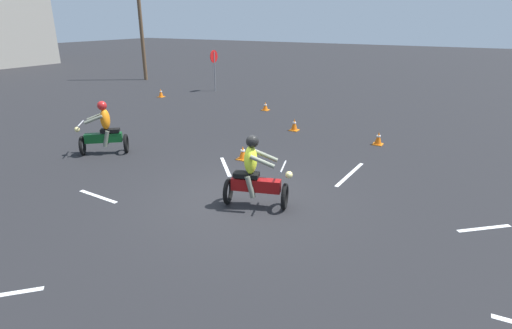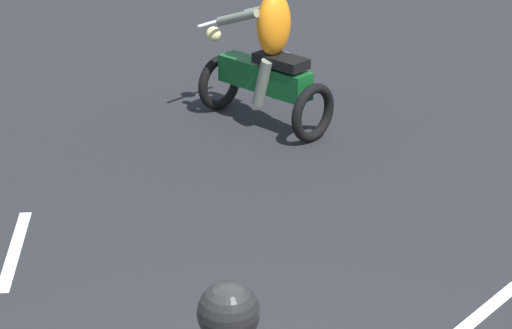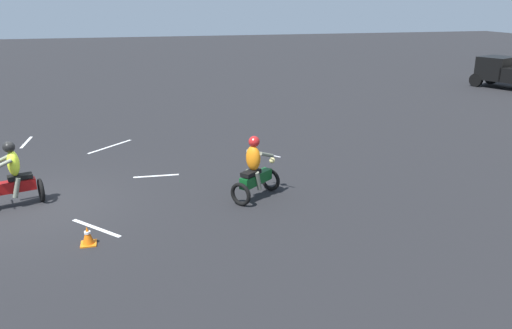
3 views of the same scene
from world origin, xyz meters
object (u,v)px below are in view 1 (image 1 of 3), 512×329
(traffic_cone_near_right, at_px, (161,93))
(motorcycle_rider_background, at_px, (104,131))
(motorcycle_rider_foreground, at_px, (254,176))
(traffic_cone_mid_center, at_px, (294,125))
(traffic_cone_mid_left, at_px, (378,138))
(stop_sign, at_px, (214,62))
(utility_pole_near, at_px, (140,13))
(traffic_cone_far_right, at_px, (265,106))
(traffic_cone_near_left, at_px, (243,153))

(traffic_cone_near_right, bearing_deg, motorcycle_rider_background, -148.15)
(motorcycle_rider_foreground, xyz_separation_m, traffic_cone_mid_center, (6.34, 1.86, -0.50))
(traffic_cone_mid_left, bearing_deg, motorcycle_rider_background, 125.41)
(traffic_cone_near_right, height_order, traffic_cone_mid_center, traffic_cone_mid_center)
(stop_sign, distance_m, utility_pole_near, 7.41)
(utility_pole_near, bearing_deg, stop_sign, -101.69)
(utility_pole_near, bearing_deg, traffic_cone_mid_center, -116.42)
(stop_sign, xyz_separation_m, utility_pole_near, (1.40, 6.76, 2.70))
(motorcycle_rider_background, xyz_separation_m, traffic_cone_mid_left, (5.11, -7.19, -0.51))
(stop_sign, relative_size, traffic_cone_near_right, 5.16)
(motorcycle_rider_foreground, xyz_separation_m, motorcycle_rider_background, (0.96, 5.87, 0.00))
(stop_sign, bearing_deg, traffic_cone_mid_left, -119.09)
(traffic_cone_near_right, height_order, traffic_cone_far_right, traffic_cone_near_right)
(utility_pole_near, bearing_deg, traffic_cone_near_right, -129.65)
(traffic_cone_mid_left, bearing_deg, traffic_cone_near_right, 76.27)
(traffic_cone_near_left, height_order, traffic_cone_far_right, traffic_cone_near_left)
(motorcycle_rider_background, bearing_deg, stop_sign, -21.80)
(motorcycle_rider_background, xyz_separation_m, traffic_cone_near_left, (1.62, -4.01, -0.53))
(motorcycle_rider_foreground, height_order, stop_sign, stop_sign)
(traffic_cone_far_right, relative_size, utility_pole_near, 0.04)
(motorcycle_rider_foreground, height_order, traffic_cone_mid_left, motorcycle_rider_foreground)
(traffic_cone_mid_center, height_order, utility_pole_near, utility_pole_near)
(traffic_cone_far_right, bearing_deg, traffic_cone_near_right, 88.72)
(motorcycle_rider_background, bearing_deg, traffic_cone_far_right, -49.77)
(stop_sign, bearing_deg, motorcycle_rider_background, -162.03)
(motorcycle_rider_foreground, xyz_separation_m, traffic_cone_near_left, (2.58, 1.86, -0.53))
(traffic_cone_mid_center, bearing_deg, stop_sign, 52.97)
(traffic_cone_near_left, xyz_separation_m, utility_pole_near, (10.90, 14.38, 4.14))
(traffic_cone_far_right, bearing_deg, stop_sign, 57.70)
(traffic_cone_mid_center, xyz_separation_m, utility_pole_near, (7.14, 14.38, 4.11))
(traffic_cone_mid_center, height_order, traffic_cone_far_right, traffic_cone_mid_center)
(motorcycle_rider_foreground, distance_m, traffic_cone_near_left, 3.23)
(traffic_cone_mid_center, bearing_deg, traffic_cone_near_right, 73.24)
(traffic_cone_far_right, bearing_deg, traffic_cone_mid_center, -134.70)
(utility_pole_near, bearing_deg, traffic_cone_mid_left, -112.87)
(utility_pole_near, bearing_deg, traffic_cone_far_right, -111.20)
(traffic_cone_near_left, bearing_deg, utility_pole_near, 52.83)
(utility_pole_near, bearing_deg, traffic_cone_near_left, -127.17)
(motorcycle_rider_background, height_order, traffic_cone_far_right, motorcycle_rider_background)
(traffic_cone_near_left, relative_size, traffic_cone_mid_left, 0.92)
(motorcycle_rider_background, bearing_deg, traffic_cone_near_left, -107.72)
(stop_sign, distance_m, traffic_cone_mid_left, 12.44)
(traffic_cone_near_left, relative_size, traffic_cone_far_right, 1.09)
(motorcycle_rider_background, bearing_deg, traffic_cone_mid_center, -76.47)
(motorcycle_rider_background, relative_size, traffic_cone_near_right, 3.72)
(stop_sign, distance_m, traffic_cone_far_right, 6.10)
(stop_sign, height_order, traffic_cone_near_right, stop_sign)
(traffic_cone_near_left, distance_m, traffic_cone_mid_left, 4.73)
(traffic_cone_near_left, height_order, traffic_cone_mid_left, traffic_cone_mid_left)
(traffic_cone_far_right, bearing_deg, motorcycle_rider_background, 170.01)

